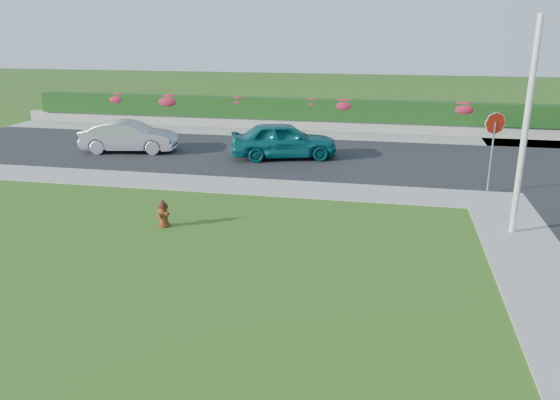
% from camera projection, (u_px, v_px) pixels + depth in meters
% --- Properties ---
extents(ground, '(120.00, 120.00, 0.00)m').
position_uv_depth(ground, '(197.00, 315.00, 10.70)').
color(ground, black).
rests_on(ground, ground).
extents(street_far, '(26.00, 8.00, 0.04)m').
position_uv_depth(street_far, '(199.00, 152.00, 24.74)').
color(street_far, black).
rests_on(street_far, ground).
extents(sidewalk_far, '(24.00, 2.00, 0.04)m').
position_uv_depth(sidewalk_far, '(128.00, 179.00, 20.26)').
color(sidewalk_far, gray).
rests_on(sidewalk_far, ground).
extents(curb_corner, '(2.00, 2.00, 0.04)m').
position_uv_depth(curb_corner, '(497.00, 201.00, 17.74)').
color(curb_corner, gray).
rests_on(curb_corner, ground).
extents(sidewalk_beyond, '(34.00, 2.00, 0.04)m').
position_uv_depth(sidewalk_beyond, '(304.00, 135.00, 28.63)').
color(sidewalk_beyond, gray).
rests_on(sidewalk_beyond, ground).
extents(retaining_wall, '(34.00, 0.40, 0.60)m').
position_uv_depth(retaining_wall, '(308.00, 125.00, 29.95)').
color(retaining_wall, gray).
rests_on(retaining_wall, ground).
extents(hedge, '(32.00, 0.90, 1.10)m').
position_uv_depth(hedge, '(309.00, 109.00, 29.78)').
color(hedge, black).
rests_on(hedge, retaining_wall).
extents(fire_hydrant, '(0.40, 0.38, 0.77)m').
position_uv_depth(fire_hydrant, '(163.00, 214.00, 15.39)').
color(fire_hydrant, '#54230D').
rests_on(fire_hydrant, ground).
extents(sedan_teal, '(4.87, 3.08, 1.54)m').
position_uv_depth(sedan_teal, '(284.00, 140.00, 23.29)').
color(sedan_teal, '#0B5A5B').
rests_on(sedan_teal, street_far).
extents(sedan_silver, '(4.39, 2.15, 1.39)m').
position_uv_depth(sedan_silver, '(129.00, 136.00, 24.48)').
color(sedan_silver, '#93949A').
rests_on(sedan_silver, street_far).
extents(utility_pole, '(0.16, 0.16, 5.73)m').
position_uv_depth(utility_pole, '(525.00, 130.00, 14.13)').
color(utility_pole, silver).
rests_on(utility_pole, ground).
extents(stop_sign, '(0.70, 0.32, 2.78)m').
position_uv_depth(stop_sign, '(494.00, 133.00, 17.94)').
color(stop_sign, slate).
rests_on(stop_sign, ground).
extents(flower_clump_a, '(1.35, 0.87, 0.68)m').
position_uv_depth(flower_clump_a, '(118.00, 99.00, 31.78)').
color(flower_clump_a, '#AB1D35').
rests_on(flower_clump_a, hedge).
extents(flower_clump_b, '(1.52, 0.98, 0.76)m').
position_uv_depth(flower_clump_b, '(170.00, 101.00, 31.17)').
color(flower_clump_b, '#AB1D35').
rests_on(flower_clump_b, hedge).
extents(flower_clump_c, '(1.14, 0.74, 0.57)m').
position_uv_depth(flower_clump_c, '(238.00, 102.00, 30.36)').
color(flower_clump_c, '#AB1D35').
rests_on(flower_clump_c, hedge).
extents(flower_clump_d, '(1.13, 0.73, 0.57)m').
position_uv_depth(flower_clump_d, '(312.00, 104.00, 29.56)').
color(flower_clump_d, '#AB1D35').
rests_on(flower_clump_d, hedge).
extents(flower_clump_e, '(1.38, 0.89, 0.69)m').
position_uv_depth(flower_clump_e, '(344.00, 105.00, 29.23)').
color(flower_clump_e, '#AB1D35').
rests_on(flower_clump_e, hedge).
extents(flower_clump_f, '(1.43, 0.92, 0.72)m').
position_uv_depth(flower_clump_f, '(464.00, 109.00, 28.05)').
color(flower_clump_f, '#AB1D35').
rests_on(flower_clump_f, hedge).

